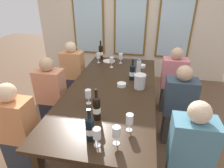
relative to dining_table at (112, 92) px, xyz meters
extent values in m
plane|color=brown|center=(0.00, 0.00, -0.68)|extent=(12.00, 12.00, 0.00)
cube|color=beige|center=(0.00, 2.18, 0.77)|extent=(4.31, 0.06, 2.90)
cube|color=brown|center=(-0.95, 2.13, 0.77)|extent=(0.72, 0.03, 1.88)
cube|color=silver|center=(-0.95, 2.11, 0.77)|extent=(0.64, 0.01, 1.80)
cube|color=brown|center=(0.00, 2.13, 0.77)|extent=(0.72, 0.03, 1.88)
cube|color=silver|center=(0.00, 2.11, 0.77)|extent=(0.64, 0.01, 1.80)
cube|color=brown|center=(0.95, 2.13, 0.77)|extent=(0.72, 0.03, 1.88)
cube|color=silver|center=(0.95, 2.11, 0.77)|extent=(0.64, 0.01, 1.80)
cube|color=#301F11|center=(0.00, 0.00, 0.04)|extent=(1.11, 2.41, 0.04)
cube|color=#301F11|center=(-0.46, 1.11, -0.33)|extent=(0.07, 0.07, 0.70)
cube|color=#301F11|center=(0.46, 1.11, -0.33)|extent=(0.07, 0.07, 0.70)
cylinder|color=white|center=(-0.24, 0.99, 0.07)|extent=(0.21, 0.21, 0.01)
cylinder|color=silver|center=(0.35, 0.07, 0.15)|extent=(0.14, 0.14, 0.17)
cylinder|color=silver|center=(0.35, 0.07, 0.24)|extent=(0.16, 0.16, 0.02)
cylinder|color=black|center=(0.00, -0.96, 0.17)|extent=(0.07, 0.07, 0.21)
cone|color=black|center=(0.00, -0.96, 0.28)|extent=(0.07, 0.07, 0.02)
cylinder|color=black|center=(0.00, -0.96, 0.33)|extent=(0.03, 0.03, 0.08)
cylinder|color=white|center=(0.00, -0.96, 0.16)|extent=(0.08, 0.08, 0.06)
cylinder|color=black|center=(0.23, 0.31, 0.16)|extent=(0.07, 0.07, 0.20)
cone|color=black|center=(0.23, 0.31, 0.28)|extent=(0.07, 0.07, 0.02)
cylinder|color=black|center=(0.23, 0.31, 0.33)|extent=(0.03, 0.03, 0.08)
cylinder|color=white|center=(0.23, 0.31, 0.15)|extent=(0.08, 0.08, 0.06)
cylinder|color=black|center=(-0.42, 1.10, 0.18)|extent=(0.07, 0.08, 0.24)
cone|color=black|center=(-0.42, 1.10, 0.31)|extent=(0.07, 0.08, 0.02)
cylinder|color=black|center=(-0.42, 1.10, 0.36)|extent=(0.03, 0.03, 0.08)
cylinder|color=silver|center=(-0.42, 1.10, 0.17)|extent=(0.08, 0.08, 0.06)
cylinder|color=black|center=(-0.02, -0.67, 0.18)|extent=(0.07, 0.07, 0.24)
cone|color=black|center=(-0.02, -0.67, 0.31)|extent=(0.07, 0.07, 0.02)
cylinder|color=black|center=(-0.02, -0.67, 0.36)|extent=(0.03, 0.03, 0.08)
cylinder|color=silver|center=(-0.02, -0.67, 0.17)|extent=(0.08, 0.08, 0.06)
cylinder|color=white|center=(0.12, 0.07, 0.09)|extent=(0.12, 0.12, 0.05)
cylinder|color=white|center=(0.36, 0.82, 0.08)|extent=(0.11, 0.11, 0.04)
cylinder|color=white|center=(0.31, 0.49, 0.17)|extent=(0.06, 0.06, 0.22)
cylinder|color=blue|center=(0.31, 0.49, 0.29)|extent=(0.04, 0.04, 0.02)
cylinder|color=white|center=(0.08, -1.02, 0.06)|extent=(0.06, 0.06, 0.00)
cylinder|color=white|center=(0.08, -1.02, 0.10)|extent=(0.01, 0.01, 0.07)
cylinder|color=white|center=(0.08, -1.02, 0.19)|extent=(0.07, 0.07, 0.09)
cylinder|color=beige|center=(0.08, -1.02, 0.16)|extent=(0.06, 0.06, 0.03)
cylinder|color=white|center=(-0.03, 0.94, 0.06)|extent=(0.06, 0.06, 0.00)
cylinder|color=white|center=(-0.03, 0.94, 0.10)|extent=(0.01, 0.01, 0.07)
cylinder|color=white|center=(-0.03, 0.94, 0.19)|extent=(0.07, 0.07, 0.09)
cylinder|color=#590C19|center=(-0.03, 0.94, 0.16)|extent=(0.06, 0.06, 0.03)
cylinder|color=white|center=(-0.41, 0.90, 0.06)|extent=(0.06, 0.06, 0.00)
cylinder|color=white|center=(-0.41, 0.90, 0.10)|extent=(0.01, 0.01, 0.07)
cylinder|color=white|center=(-0.41, 0.90, 0.19)|extent=(0.07, 0.07, 0.09)
cylinder|color=#590C19|center=(-0.41, 0.90, 0.16)|extent=(0.06, 0.06, 0.03)
cylinder|color=white|center=(-0.19, -0.42, 0.06)|extent=(0.06, 0.06, 0.00)
cylinder|color=white|center=(-0.19, -0.42, 0.10)|extent=(0.01, 0.01, 0.07)
cylinder|color=white|center=(-0.19, -0.42, 0.19)|extent=(0.07, 0.07, 0.09)
cylinder|color=white|center=(0.31, -0.78, 0.06)|extent=(0.06, 0.06, 0.00)
cylinder|color=white|center=(0.31, -0.78, 0.10)|extent=(0.01, 0.01, 0.07)
cylinder|color=white|center=(0.31, -0.78, 0.19)|extent=(0.07, 0.07, 0.09)
cylinder|color=beige|center=(0.31, -0.78, 0.15)|extent=(0.06, 0.06, 0.02)
cylinder|color=white|center=(0.23, -0.97, 0.06)|extent=(0.06, 0.06, 0.00)
cylinder|color=white|center=(0.23, -0.97, 0.10)|extent=(0.01, 0.01, 0.07)
cylinder|color=white|center=(0.23, -0.97, 0.19)|extent=(0.07, 0.07, 0.09)
cylinder|color=white|center=(-0.14, 0.72, 0.06)|extent=(0.06, 0.06, 0.00)
cylinder|color=white|center=(-0.14, 0.72, 0.10)|extent=(0.01, 0.01, 0.07)
cylinder|color=white|center=(-0.14, 0.72, 0.19)|extent=(0.07, 0.07, 0.09)
cube|color=#272431|center=(-0.87, -0.02, -0.45)|extent=(0.32, 0.24, 0.45)
cube|color=tan|center=(-0.87, -0.02, 0.01)|extent=(0.38, 0.24, 0.48)
sphere|color=tan|center=(-0.87, -0.02, 0.34)|extent=(0.19, 0.19, 0.19)
cube|color=#36332E|center=(0.87, 0.02, -0.45)|extent=(0.32, 0.24, 0.45)
cube|color=#334150|center=(0.87, 0.02, 0.01)|extent=(0.38, 0.24, 0.48)
sphere|color=tan|center=(0.87, 0.02, 0.34)|extent=(0.19, 0.19, 0.19)
cube|color=#2F333C|center=(-0.87, -0.79, -0.45)|extent=(0.32, 0.24, 0.45)
cube|color=#D98550|center=(-0.87, -0.79, 0.01)|extent=(0.38, 0.24, 0.48)
sphere|color=beige|center=(-0.87, -0.79, 0.34)|extent=(0.19, 0.19, 0.19)
cube|color=teal|center=(0.87, -0.78, 0.01)|extent=(0.38, 0.24, 0.48)
sphere|color=beige|center=(0.87, -0.78, 0.34)|extent=(0.19, 0.19, 0.19)
cube|color=#392D3E|center=(-0.87, 0.81, -0.45)|extent=(0.32, 0.24, 0.45)
cube|color=tan|center=(-0.87, 0.81, 0.01)|extent=(0.38, 0.24, 0.48)
sphere|color=beige|center=(-0.87, 0.81, 0.34)|extent=(0.19, 0.19, 0.19)
cube|color=#35342C|center=(0.87, 0.78, -0.45)|extent=(0.32, 0.24, 0.45)
cube|color=#DD7B84|center=(0.87, 0.78, 0.01)|extent=(0.38, 0.24, 0.48)
sphere|color=tan|center=(0.87, 0.78, 0.34)|extent=(0.19, 0.19, 0.19)
camera|label=1|loc=(0.41, -2.14, 1.22)|focal=30.14mm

